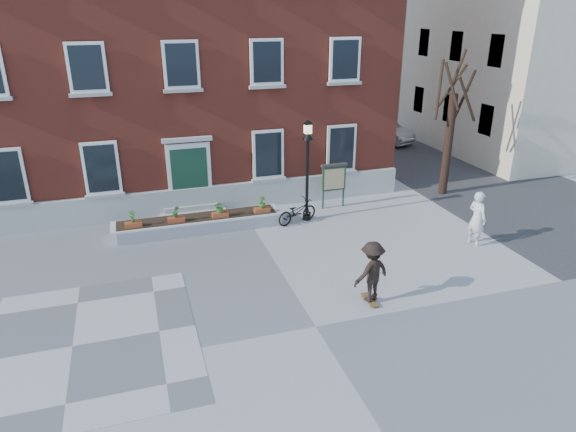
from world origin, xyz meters
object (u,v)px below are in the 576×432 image
object	(u,v)px
bicycle	(297,212)
bystander	(477,218)
skateboarder	(372,272)
lamp_post	(307,157)
notice_board	(334,178)
parked_car	(382,130)

from	to	relation	value
bicycle	bystander	xyz separation A→B (m)	(5.31, -3.69, 0.52)
bystander	skateboarder	bearing A→B (deg)	103.22
lamp_post	skateboarder	xyz separation A→B (m)	(-0.31, -6.26, -1.58)
bicycle	bystander	size ratio (longest dim) A/B	0.89
bicycle	notice_board	bearing A→B (deg)	-79.04
bicycle	parked_car	distance (m)	13.98
lamp_post	notice_board	xyz separation A→B (m)	(1.49, 0.92, -1.28)
parked_car	notice_board	size ratio (longest dim) A/B	2.27
parked_car	lamp_post	bearing A→B (deg)	-150.06
bystander	lamp_post	xyz separation A→B (m)	(-4.85, 3.88, 1.56)
lamp_post	skateboarder	distance (m)	6.46
bystander	lamp_post	distance (m)	6.41
lamp_post	bicycle	bearing A→B (deg)	-157.42
bicycle	lamp_post	distance (m)	2.14
notice_board	bicycle	bearing A→B (deg)	-150.24
bicycle	skateboarder	bearing A→B (deg)	162.64
bystander	lamp_post	world-z (taller)	lamp_post
bicycle	bystander	world-z (taller)	bystander
skateboarder	lamp_post	bearing A→B (deg)	87.19
bicycle	skateboarder	size ratio (longest dim) A/B	0.94
notice_board	lamp_post	bearing A→B (deg)	-148.20
bystander	notice_board	distance (m)	5.87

